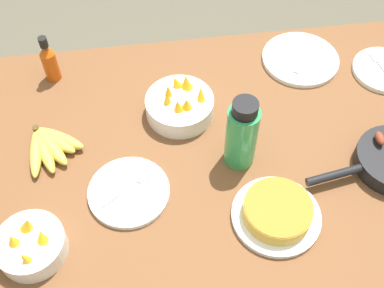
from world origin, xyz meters
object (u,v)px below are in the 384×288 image
Objects in this scene: empty_plate_far_left at (129,192)px; empty_plate_far_right at (384,70)px; hot_sauce_bottle at (49,61)px; frittata_plate_center at (277,212)px; fruit_bowl_mango at (180,105)px; fruit_bowl_citrus at (31,245)px; banana_bunch at (49,145)px; empty_plate_near_front at (300,59)px; water_bottle at (242,134)px.

empty_plate_far_right is (0.87, 0.35, 0.00)m from empty_plate_far_left.
hot_sauce_bottle is at bearing 114.39° from empty_plate_far_left.
empty_plate_far_right is at bearing 44.45° from frittata_plate_center.
fruit_bowl_citrus is at bearing -136.49° from fruit_bowl_mango.
banana_bunch is 1.08× the size of fruit_bowl_citrus.
hot_sauce_bottle is at bearing 89.64° from banana_bunch.
empty_plate_near_front is 1.23× the size of empty_plate_far_right.
empty_plate_far_left is 1.28× the size of fruit_bowl_citrus.
hot_sauce_bottle is at bearing 134.60° from frittata_plate_center.
fruit_bowl_citrus is 0.62m from hot_sauce_bottle.
fruit_bowl_mango is (-0.43, -0.17, 0.03)m from empty_plate_near_front.
frittata_plate_center is at bearing 0.61° from fruit_bowl_citrus.
frittata_plate_center is 0.63m from fruit_bowl_citrus.
water_bottle is at bearing 20.16° from fruit_bowl_citrus.
banana_bunch is 0.91× the size of fruit_bowl_mango.
empty_plate_far_left is at bearing -166.86° from water_bottle.
water_bottle is (-0.06, 0.20, 0.09)m from frittata_plate_center.
fruit_bowl_mango is 0.45m from hot_sauce_bottle.
banana_bunch reaches higher than empty_plate_far_right.
hot_sauce_bottle is (0.00, 0.30, 0.05)m from banana_bunch.
empty_plate_far_left is 0.94m from empty_plate_far_right.
empty_plate_far_left is 1.08× the size of fruit_bowl_mango.
banana_bunch is at bearing 84.52° from fruit_bowl_citrus.
banana_bunch is 0.68m from frittata_plate_center.
empty_plate_far_left is 0.35m from water_bottle.
fruit_bowl_mango reaches higher than empty_plate_far_right.
empty_plate_far_right is 0.63m from water_bottle.
fruit_bowl_mango is 1.19× the size of fruit_bowl_citrus.
fruit_bowl_mango reaches higher than frittata_plate_center.
water_bottle is 1.42× the size of hot_sauce_bottle.
frittata_plate_center reaches higher than empty_plate_far_right.
hot_sauce_bottle reaches higher than empty_plate_near_front.
frittata_plate_center reaches higher than empty_plate_near_front.
frittata_plate_center is at bearing -73.49° from water_bottle.
water_bottle is (-0.29, -0.37, 0.11)m from empty_plate_near_front.
empty_plate_far_left and empty_plate_far_right have the same top height.
empty_plate_near_front is 1.24× the size of fruit_bowl_mango.
water_bottle is (0.54, -0.11, 0.09)m from banana_bunch.
empty_plate_near_front is 1.47× the size of fruit_bowl_citrus.
fruit_bowl_mango is 1.24× the size of hot_sauce_bottle.
hot_sauce_bottle is (-1.09, 0.13, 0.07)m from empty_plate_far_right.
fruit_bowl_citrus is (-1.12, -0.49, 0.03)m from empty_plate_far_right.
empty_plate_far_right is 1.23m from fruit_bowl_citrus.
empty_plate_far_right is at bearing 21.98° from empty_plate_far_left.
frittata_plate_center is 1.13× the size of empty_plate_far_right.
hot_sauce_bottle is at bearing 177.36° from empty_plate_near_front.
fruit_bowl_mango is at bearing 56.90° from empty_plate_far_left.
water_bottle is (-0.55, -0.28, 0.11)m from empty_plate_far_right.
hot_sauce_bottle is (-0.54, 0.41, -0.04)m from water_bottle.
banana_bunch is at bearing 168.56° from water_bottle.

